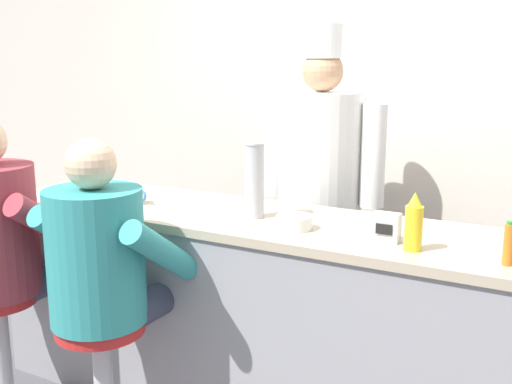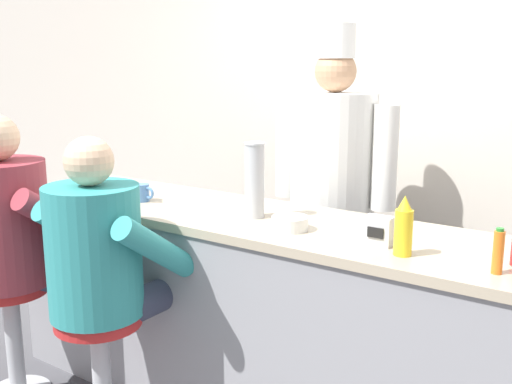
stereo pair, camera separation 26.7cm
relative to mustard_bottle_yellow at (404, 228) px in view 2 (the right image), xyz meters
The scene contains 12 objects.
wall_back 1.62m from the mustard_bottle_yellow, 111.87° to the left, with size 10.00×0.06×2.70m.
diner_counter 0.85m from the mustard_bottle_yellow, 164.29° to the left, with size 3.09×0.66×0.97m.
mustard_bottle_yellow is the anchor object (origin of this frame).
hot_sauce_bottle_orange 0.33m from the mustard_bottle_yellow, ahead, with size 0.04×0.04×0.16m.
breakfast_plate 1.87m from the mustard_bottle_yellow, behind, with size 0.25×0.25×0.05m.
cereal_bowl 0.52m from the mustard_bottle_yellow, behind, with size 0.15×0.15×0.06m.
coffee_mug_blue 1.41m from the mustard_bottle_yellow, behind, with size 0.13×0.08×0.09m.
cup_stack_steel 0.77m from the mustard_bottle_yellow, 169.29° to the left, with size 0.10×0.10×0.34m.
napkin_dispenser_chrome 0.14m from the mustard_bottle_yellow, 152.73° to the left, with size 0.11×0.06×0.11m.
diner_seated_maroon 1.88m from the mustard_bottle_yellow, 167.72° to the right, with size 0.65×0.64×1.43m.
diner_seated_teal 1.26m from the mustard_bottle_yellow, 161.20° to the right, with size 0.60×0.59×1.37m.
cook_in_whites_near 1.14m from the mustard_bottle_yellow, 130.37° to the left, with size 0.72×0.46×1.85m.
Camera 2 is at (1.34, -1.86, 1.66)m, focal length 42.00 mm.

